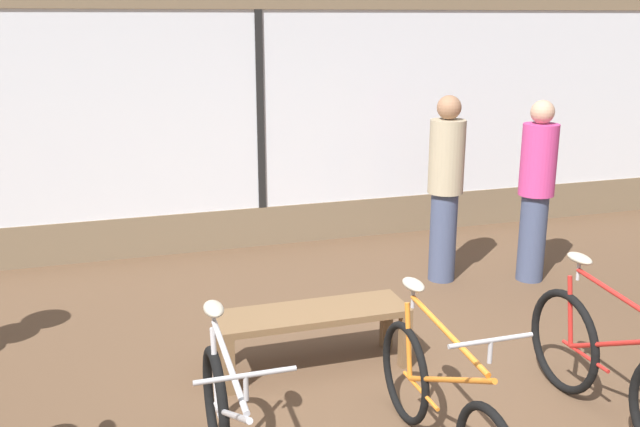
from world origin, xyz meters
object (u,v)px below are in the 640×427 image
at_px(bicycle_center, 441,406).
at_px(display_bench, 313,321).
at_px(customer_by_window, 445,185).
at_px(bicycle_right, 613,370).
at_px(customer_near_rack, 536,187).

xyz_separation_m(bicycle_center, display_bench, (-0.36, 1.34, 0.01)).
relative_size(display_bench, customer_by_window, 0.77).
bearing_deg(customer_by_window, display_bench, -141.53).
bearing_deg(bicycle_center, bicycle_right, 1.33).
bearing_deg(bicycle_right, customer_by_window, 85.90).
relative_size(bicycle_center, customer_by_window, 0.93).
bearing_deg(display_bench, customer_near_rack, 23.62).
bearing_deg(bicycle_center, customer_near_rack, 47.88).
distance_m(bicycle_center, customer_by_window, 3.13).
height_order(bicycle_center, customer_near_rack, customer_near_rack).
height_order(bicycle_center, display_bench, bicycle_center).
bearing_deg(customer_near_rack, customer_by_window, 162.55).
xyz_separation_m(display_bench, customer_near_rack, (2.60, 1.13, 0.56)).
height_order(display_bench, customer_near_rack, customer_near_rack).
xyz_separation_m(display_bench, customer_by_window, (1.76, 1.40, 0.59)).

